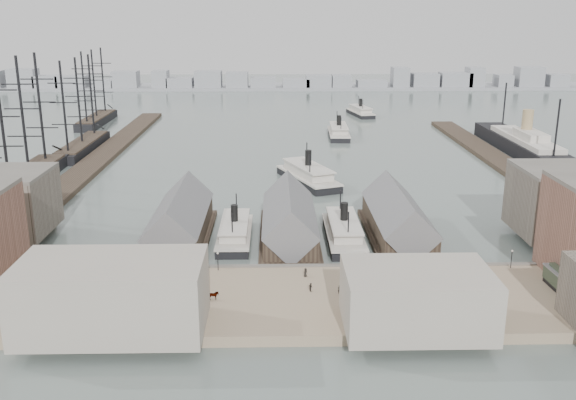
{
  "coord_description": "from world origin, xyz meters",
  "views": [
    {
      "loc": [
        -3.31,
        -128.46,
        52.31
      ],
      "look_at": [
        0.0,
        30.0,
        6.0
      ],
      "focal_mm": 40.0,
      "sensor_mm": 36.0,
      "label": 1
    }
  ],
  "objects_px": {
    "ferry_docked_west": "(235,231)",
    "ocean_steamer": "(525,146)",
    "tram": "(560,281)",
    "horse_cart_right": "(434,299)",
    "horse_cart_left": "(129,280)",
    "horse_cart_center": "(209,296)"
  },
  "relations": [
    {
      "from": "horse_cart_right",
      "to": "tram",
      "type": "bearing_deg",
      "value": -61.44
    },
    {
      "from": "ferry_docked_west",
      "to": "tram",
      "type": "xyz_separation_m",
      "value": [
        63.24,
        -34.8,
        1.65
      ]
    },
    {
      "from": "ocean_steamer",
      "to": "horse_cart_center",
      "type": "distance_m",
      "value": 169.03
    },
    {
      "from": "tram",
      "to": "horse_cart_left",
      "type": "xyz_separation_m",
      "value": [
        -81.76,
        4.35,
        -0.96
      ]
    },
    {
      "from": "horse_cart_left",
      "to": "horse_cart_center",
      "type": "bearing_deg",
      "value": -81.09
    },
    {
      "from": "tram",
      "to": "horse_cart_right",
      "type": "distance_m",
      "value": 25.57
    },
    {
      "from": "ocean_steamer",
      "to": "horse_cart_right",
      "type": "bearing_deg",
      "value": -116.69
    },
    {
      "from": "ferry_docked_west",
      "to": "horse_cart_right",
      "type": "xyz_separation_m",
      "value": [
        38.23,
        -40.02,
        0.59
      ]
    },
    {
      "from": "ferry_docked_west",
      "to": "ocean_steamer",
      "type": "height_order",
      "value": "ocean_steamer"
    },
    {
      "from": "tram",
      "to": "ferry_docked_west",
      "type": "bearing_deg",
      "value": 149.1
    },
    {
      "from": "ocean_steamer",
      "to": "horse_cart_right",
      "type": "height_order",
      "value": "ocean_steamer"
    },
    {
      "from": "horse_cart_left",
      "to": "horse_cart_center",
      "type": "height_order",
      "value": "horse_cart_center"
    },
    {
      "from": "tram",
      "to": "horse_cart_left",
      "type": "height_order",
      "value": "tram"
    },
    {
      "from": "ferry_docked_west",
      "to": "ocean_steamer",
      "type": "relative_size",
      "value": 0.3
    },
    {
      "from": "ferry_docked_west",
      "to": "ocean_steamer",
      "type": "xyz_separation_m",
      "value": [
        105.0,
        92.78,
        1.59
      ]
    },
    {
      "from": "ferry_docked_west",
      "to": "horse_cart_right",
      "type": "distance_m",
      "value": 55.35
    },
    {
      "from": "horse_cart_left",
      "to": "horse_cart_center",
      "type": "distance_m",
      "value": 17.67
    },
    {
      "from": "ocean_steamer",
      "to": "horse_cart_center",
      "type": "relative_size",
      "value": 17.32
    },
    {
      "from": "ocean_steamer",
      "to": "tram",
      "type": "relative_size",
      "value": 8.71
    },
    {
      "from": "ocean_steamer",
      "to": "horse_cart_left",
      "type": "bearing_deg",
      "value": -135.07
    },
    {
      "from": "tram",
      "to": "horse_cart_left",
      "type": "distance_m",
      "value": 81.88
    },
    {
      "from": "ocean_steamer",
      "to": "horse_cart_center",
      "type": "xyz_separation_m",
      "value": [
        -107.41,
        -130.51,
        -0.91
      ]
    }
  ]
}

